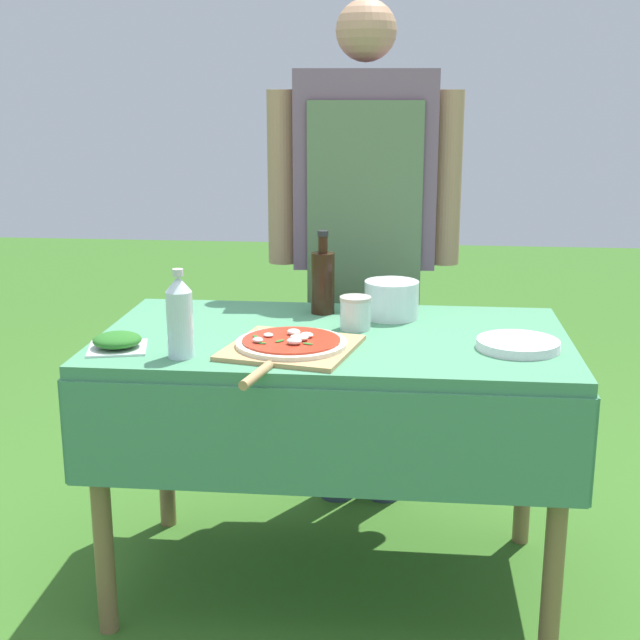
% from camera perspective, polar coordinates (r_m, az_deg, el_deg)
% --- Properties ---
extents(ground_plane, '(12.00, 12.00, 0.00)m').
position_cam_1_polar(ground_plane, '(2.80, 0.83, -16.37)').
color(ground_plane, '#386B23').
extents(prep_table, '(1.32, 0.75, 0.78)m').
position_cam_1_polar(prep_table, '(2.53, 0.89, -3.27)').
color(prep_table, '#478960').
rests_on(prep_table, ground).
extents(person_cook, '(0.64, 0.24, 1.72)m').
position_cam_1_polar(person_cook, '(3.02, 2.82, 6.46)').
color(person_cook, '#333D56').
rests_on(person_cook, ground).
extents(pizza_on_peel, '(0.38, 0.51, 0.05)m').
position_cam_1_polar(pizza_on_peel, '(2.34, -1.91, -1.65)').
color(pizza_on_peel, tan).
rests_on(pizza_on_peel, prep_table).
extents(oil_bottle, '(0.07, 0.07, 0.25)m').
position_cam_1_polar(oil_bottle, '(2.71, 0.18, 2.53)').
color(oil_bottle, black).
rests_on(oil_bottle, prep_table).
extents(water_bottle, '(0.07, 0.07, 0.23)m').
position_cam_1_polar(water_bottle, '(2.28, -8.97, 0.23)').
color(water_bottle, silver).
rests_on(water_bottle, prep_table).
extents(herb_container, '(0.18, 0.18, 0.04)m').
position_cam_1_polar(herb_container, '(2.41, -12.85, -1.34)').
color(herb_container, silver).
rests_on(herb_container, prep_table).
extents(mixing_tub, '(0.16, 0.16, 0.11)m').
position_cam_1_polar(mixing_tub, '(2.67, 4.60, 1.32)').
color(mixing_tub, silver).
rests_on(mixing_tub, prep_table).
extents(plate_stack, '(0.22, 0.22, 0.02)m').
position_cam_1_polar(plate_stack, '(2.41, 12.56, -1.54)').
color(plate_stack, white).
rests_on(plate_stack, prep_table).
extents(sauce_jar, '(0.09, 0.09, 0.09)m').
position_cam_1_polar(sauce_jar, '(2.54, 2.27, 0.34)').
color(sauce_jar, silver).
rests_on(sauce_jar, prep_table).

